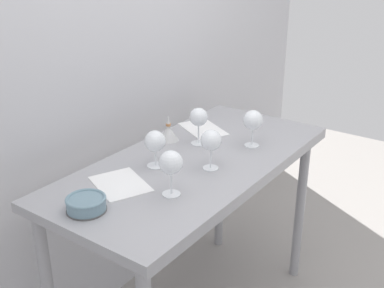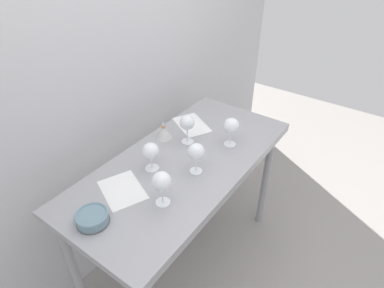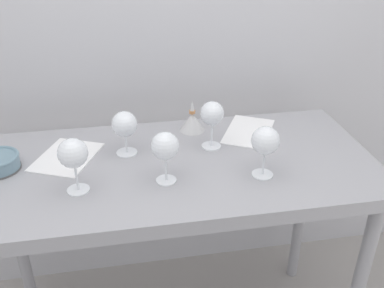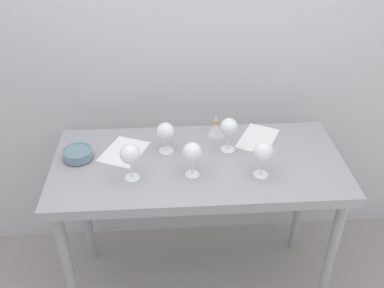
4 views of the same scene
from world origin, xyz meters
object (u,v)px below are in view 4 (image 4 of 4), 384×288
(wine_glass_near_left, at_px, (130,155))
(tasting_sheet_upper, at_px, (124,152))
(wine_glass_far_right, at_px, (229,128))
(decanter_funnel, at_px, (216,129))
(wine_glass_near_center, at_px, (192,153))
(wine_glass_near_right, at_px, (263,153))
(tasting_sheet_lower, at_px, (258,138))
(tasting_bowl, at_px, (78,154))
(wine_glass_far_left, at_px, (166,132))

(wine_glass_near_left, xyz_separation_m, tasting_sheet_upper, (-0.05, 0.21, -0.13))
(wine_glass_near_left, xyz_separation_m, wine_glass_far_right, (0.47, 0.20, -0.00))
(decanter_funnel, bearing_deg, wine_glass_near_center, -113.15)
(wine_glass_near_right, xyz_separation_m, decanter_funnel, (-0.17, 0.36, -0.09))
(wine_glass_near_right, bearing_deg, tasting_sheet_upper, 160.26)
(wine_glass_far_right, height_order, tasting_sheet_upper, wine_glass_far_right)
(tasting_sheet_lower, bearing_deg, tasting_bowl, -144.24)
(wine_glass_near_left, bearing_deg, wine_glass_near_center, 1.05)
(tasting_sheet_upper, relative_size, decanter_funnel, 1.91)
(wine_glass_near_center, xyz_separation_m, tasting_sheet_lower, (0.36, 0.29, -0.12))
(wine_glass_near_right, relative_size, wine_glass_far_right, 0.99)
(tasting_sheet_lower, bearing_deg, wine_glass_far_left, -141.78)
(wine_glass_near_center, bearing_deg, wine_glass_far_left, 119.93)
(wine_glass_near_right, distance_m, wine_glass_far_left, 0.49)
(wine_glass_far_left, xyz_separation_m, wine_glass_far_right, (0.31, -0.01, 0.02))
(wine_glass_near_center, xyz_separation_m, tasting_bowl, (-0.54, 0.17, -0.09))
(wine_glass_far_left, distance_m, tasting_sheet_lower, 0.50)
(wine_glass_far_left, bearing_deg, wine_glass_far_right, -1.16)
(wine_glass_near_left, distance_m, tasting_bowl, 0.33)
(wine_glass_far_left, height_order, tasting_sheet_upper, wine_glass_far_left)
(wine_glass_near_right, relative_size, decanter_funnel, 1.38)
(wine_glass_far_left, bearing_deg, tasting_sheet_upper, 178.08)
(wine_glass_near_center, height_order, tasting_sheet_lower, wine_glass_near_center)
(decanter_funnel, bearing_deg, wine_glass_near_left, -140.65)
(wine_glass_far_left, height_order, tasting_bowl, wine_glass_far_left)
(wine_glass_near_center, height_order, tasting_sheet_upper, wine_glass_near_center)
(tasting_bowl, bearing_deg, wine_glass_far_left, 4.87)
(wine_glass_near_center, distance_m, tasting_bowl, 0.57)
(wine_glass_near_center, xyz_separation_m, wine_glass_far_left, (-0.12, 0.20, -0.01))
(wine_glass_far_left, bearing_deg, decanter_funnel, 27.69)
(wine_glass_far_right, relative_size, tasting_sheet_upper, 0.74)
(tasting_bowl, bearing_deg, wine_glass_near_center, -17.00)
(tasting_sheet_upper, bearing_deg, wine_glass_far_right, 22.31)
(tasting_sheet_lower, xyz_separation_m, tasting_bowl, (-0.90, -0.12, 0.03))
(tasting_bowl, distance_m, decanter_funnel, 0.71)
(wine_glass_far_left, relative_size, wine_glass_far_right, 0.90)
(wine_glass_far_right, xyz_separation_m, tasting_bowl, (-0.73, -0.03, -0.10))
(wine_glass_far_right, height_order, tasting_sheet_lower, wine_glass_far_right)
(tasting_sheet_upper, bearing_deg, wine_glass_near_center, -8.90)
(wine_glass_near_right, bearing_deg, wine_glass_far_left, 152.65)
(wine_glass_near_right, height_order, wine_glass_near_left, wine_glass_near_left)
(wine_glass_near_center, xyz_separation_m, wine_glass_near_left, (-0.27, -0.01, 0.00))
(wine_glass_near_center, bearing_deg, wine_glass_near_left, -178.95)
(wine_glass_far_right, relative_size, tasting_sheet_lower, 0.68)
(wine_glass_far_right, height_order, decanter_funnel, wine_glass_far_right)
(wine_glass_near_left, height_order, tasting_bowl, wine_glass_near_left)
(wine_glass_far_right, bearing_deg, wine_glass_far_left, 178.84)
(tasting_sheet_lower, height_order, tasting_bowl, tasting_bowl)
(tasting_sheet_upper, height_order, tasting_bowl, tasting_bowl)
(wine_glass_near_center, height_order, decanter_funnel, wine_glass_near_center)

